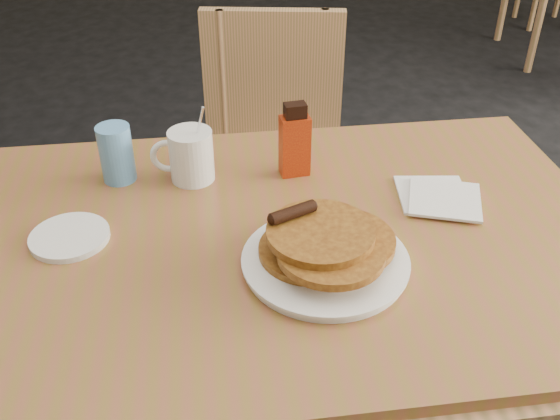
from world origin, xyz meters
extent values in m
cube|color=brown|center=(0.07, 0.07, 0.73)|extent=(1.34, 0.96, 0.04)
cube|color=tan|center=(0.07, 0.07, 0.71)|extent=(1.38, 1.01, 0.02)
cylinder|color=tan|center=(0.62, 0.41, 0.35)|extent=(0.04, 0.04, 0.71)
cylinder|color=tan|center=(1.66, 2.68, 0.35)|extent=(0.04, 0.04, 0.71)
cube|color=tan|center=(0.06, 0.69, 0.45)|extent=(0.45, 0.45, 0.04)
cube|color=tan|center=(0.06, 0.88, 0.70)|extent=(0.42, 0.07, 0.46)
cylinder|color=tan|center=(-0.11, 0.52, 0.21)|extent=(0.04, 0.04, 0.43)
cylinder|color=tan|center=(0.23, 0.86, 0.21)|extent=(0.04, 0.04, 0.43)
cylinder|color=tan|center=(1.95, 3.43, 0.19)|extent=(0.04, 0.04, 0.38)
cylinder|color=white|center=(0.13, -0.04, 0.76)|extent=(0.29, 0.29, 0.02)
cylinder|color=white|center=(0.13, -0.04, 0.77)|extent=(0.30, 0.30, 0.01)
cylinder|color=#9D6820|center=(0.11, -0.02, 0.78)|extent=(0.18, 0.18, 0.01)
cylinder|color=#9D6820|center=(0.16, -0.02, 0.79)|extent=(0.19, 0.19, 0.01)
cylinder|color=#9D6820|center=(0.14, -0.07, 0.81)|extent=(0.18, 0.18, 0.01)
cylinder|color=#9D6820|center=(0.12, -0.03, 0.82)|extent=(0.19, 0.19, 0.01)
cylinder|color=black|center=(0.08, 0.00, 0.84)|extent=(0.09, 0.06, 0.02)
cylinder|color=white|center=(-0.12, 0.27, 0.81)|extent=(0.09, 0.09, 0.11)
torus|color=white|center=(-0.17, 0.27, 0.81)|extent=(0.08, 0.01, 0.08)
cylinder|color=black|center=(-0.12, 0.27, 0.85)|extent=(0.08, 0.08, 0.01)
cylinder|color=silver|center=(-0.11, 0.27, 0.85)|extent=(0.05, 0.04, 0.16)
cube|color=maroon|center=(0.10, 0.29, 0.82)|extent=(0.07, 0.05, 0.13)
cube|color=black|center=(0.10, 0.29, 0.90)|extent=(0.05, 0.04, 0.03)
cube|color=white|center=(0.38, 0.18, 0.75)|extent=(0.15, 0.15, 0.01)
cube|color=white|center=(0.40, 0.16, 0.76)|extent=(0.17, 0.17, 0.01)
cylinder|color=#5B9AD7|center=(-0.28, 0.27, 0.81)|extent=(0.09, 0.09, 0.12)
cylinder|color=white|center=(-0.34, 0.06, 0.76)|extent=(0.18, 0.18, 0.01)
camera|label=1|loc=(0.02, -0.89, 1.46)|focal=40.00mm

